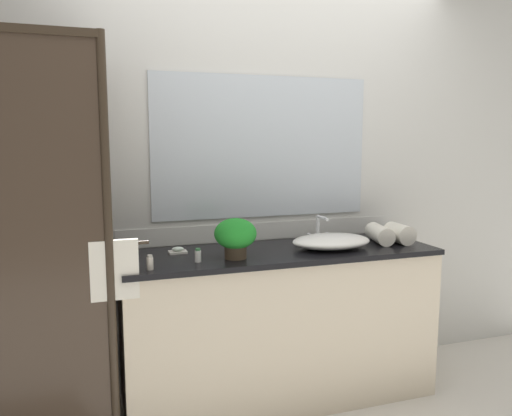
% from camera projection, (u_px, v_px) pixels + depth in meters
% --- Properties ---
extents(ground_plane, '(8.00, 8.00, 0.00)m').
position_uv_depth(ground_plane, '(280.00, 397.00, 2.95)').
color(ground_plane, silver).
extents(wall_back_with_mirror, '(4.40, 0.06, 2.60)m').
position_uv_depth(wall_back_with_mirror, '(261.00, 176.00, 3.10)').
color(wall_back_with_mirror, silver).
rests_on(wall_back_with_mirror, ground_plane).
extents(vanity_cabinet, '(1.80, 0.58, 0.90)m').
position_uv_depth(vanity_cabinet, '(280.00, 324.00, 2.90)').
color(vanity_cabinet, beige).
rests_on(vanity_cabinet, ground_plane).
extents(shower_enclosure, '(1.20, 0.59, 2.00)m').
position_uv_depth(shower_enclosure, '(33.00, 251.00, 2.24)').
color(shower_enclosure, '#2D2319').
rests_on(shower_enclosure, ground_plane).
extents(sink_basin, '(0.47, 0.32, 0.08)m').
position_uv_depth(sink_basin, '(331.00, 241.00, 2.87)').
color(sink_basin, white).
rests_on(sink_basin, vanity_cabinet).
extents(faucet, '(0.17, 0.15, 0.17)m').
position_uv_depth(faucet, '(319.00, 233.00, 3.03)').
color(faucet, silver).
rests_on(faucet, vanity_cabinet).
extents(potted_plant, '(0.23, 0.23, 0.22)m').
position_uv_depth(potted_plant, '(235.00, 235.00, 2.62)').
color(potted_plant, '#473828').
rests_on(potted_plant, vanity_cabinet).
extents(soap_dish, '(0.10, 0.07, 0.04)m').
position_uv_depth(soap_dish, '(178.00, 251.00, 2.75)').
color(soap_dish, silver).
rests_on(soap_dish, vanity_cabinet).
extents(amenity_bottle_lotion, '(0.03, 0.03, 0.07)m').
position_uv_depth(amenity_bottle_lotion, '(150.00, 263.00, 2.40)').
color(amenity_bottle_lotion, silver).
rests_on(amenity_bottle_lotion, vanity_cabinet).
extents(amenity_bottle_shampoo, '(0.03, 0.03, 0.07)m').
position_uv_depth(amenity_bottle_shampoo, '(198.00, 255.00, 2.55)').
color(amenity_bottle_shampoo, white).
rests_on(amenity_bottle_shampoo, vanity_cabinet).
extents(rolled_towel_near_edge, '(0.12, 0.20, 0.12)m').
position_uv_depth(rolled_towel_near_edge, '(399.00, 233.00, 3.02)').
color(rolled_towel_near_edge, silver).
rests_on(rolled_towel_near_edge, vanity_cabinet).
extents(rolled_towel_middle, '(0.16, 0.27, 0.11)m').
position_uv_depth(rolled_towel_middle, '(380.00, 234.00, 3.03)').
color(rolled_towel_middle, silver).
rests_on(rolled_towel_middle, vanity_cabinet).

